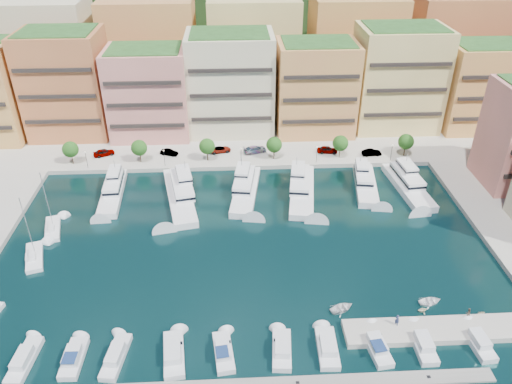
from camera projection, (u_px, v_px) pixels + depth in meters
ground at (246, 248)px, 92.66m from camera, size 400.00×400.00×0.00m
north_quay at (238, 117)px, 145.41m from camera, size 220.00×64.00×2.00m
hillside at (236, 66)px, 186.25m from camera, size 240.00×40.00×58.00m
finger_pier at (449, 332)px, 75.27m from camera, size 32.00×5.00×2.00m
apartment_1 at (66, 84)px, 127.46m from camera, size 20.00×16.50×26.80m
apartment_2 at (149, 93)px, 127.73m from camera, size 20.00×15.50×22.80m
apartment_3 at (231, 83)px, 129.57m from camera, size 22.00×16.50×25.80m
apartment_4 at (316, 88)px, 129.36m from camera, size 20.00×15.50×23.80m
apartment_5 at (398, 78)px, 131.25m from camera, size 22.00×16.50×26.80m
apartment_6 at (481, 87)px, 131.56m from camera, size 20.00×15.50×22.80m
backblock_0 at (47, 53)px, 144.82m from camera, size 26.00×18.00×30.00m
backblock_1 at (151, 52)px, 146.14m from camera, size 26.00×18.00×30.00m
backblock_2 at (253, 50)px, 147.46m from camera, size 26.00×18.00×30.00m
backblock_3 at (354, 49)px, 148.78m from camera, size 26.00×18.00×30.00m
backblock_4 at (452, 47)px, 150.10m from camera, size 26.00×18.00×30.00m
tree_0 at (70, 149)px, 116.92m from camera, size 3.80×3.80×5.65m
tree_1 at (139, 148)px, 117.62m from camera, size 3.80×3.80×5.65m
tree_2 at (207, 146)px, 118.33m from camera, size 3.80×3.80×5.65m
tree_3 at (274, 145)px, 119.03m from camera, size 3.80×3.80×5.65m
tree_4 at (340, 143)px, 119.74m from camera, size 3.80×3.80×5.65m
tree_5 at (406, 142)px, 120.44m from camera, size 3.80×3.80×5.65m
lamppost_0 at (86, 157)px, 115.62m from camera, size 0.30×0.30×4.20m
lamppost_1 at (164, 155)px, 116.41m from camera, size 0.30×0.30×4.20m
lamppost_2 at (241, 153)px, 117.20m from camera, size 0.30×0.30×4.20m
lamppost_3 at (317, 152)px, 118.00m from camera, size 0.30×0.30×4.20m
lamppost_4 at (392, 150)px, 118.79m from camera, size 0.30×0.30×4.20m
yacht_1 at (113, 190)px, 108.29m from camera, size 5.16×18.67×7.30m
yacht_2 at (180, 192)px, 107.25m from camera, size 9.16×23.24×7.30m
yacht_3 at (245, 187)px, 109.05m from camera, size 7.48×20.17×7.30m
yacht_4 at (302, 188)px, 109.05m from camera, size 8.05×21.63×7.30m
yacht_5 at (365, 182)px, 111.19m from camera, size 6.90×17.71×7.30m
yacht_6 at (407, 183)px, 110.68m from camera, size 6.81×19.99×7.30m
cruiser_0 at (24, 361)px, 70.05m from camera, size 3.15×8.31×2.55m
cruiser_1 at (74, 359)px, 70.33m from camera, size 2.79×7.13×2.66m
cruiser_2 at (116, 357)px, 70.61m from camera, size 3.47×8.25×2.55m
cruiser_3 at (174, 355)px, 70.97m from camera, size 3.76×8.50×2.55m
cruiser_4 at (224, 352)px, 71.26m from camera, size 3.40×7.48×2.66m
cruiser_5 at (282, 350)px, 71.66m from camera, size 3.29×7.48×2.55m
cruiser_6 at (327, 348)px, 71.95m from camera, size 3.12×7.61×2.55m
cruiser_7 at (376, 346)px, 72.23m from camera, size 3.51×7.88×2.66m
cruiser_8 at (422, 344)px, 72.56m from camera, size 2.62×7.43×2.55m
cruiser_9 at (478, 342)px, 72.93m from camera, size 3.06×7.50×2.55m
sailboat_2 at (53, 229)px, 97.24m from camera, size 4.70×8.80×13.20m
sailboat_1 at (34, 258)px, 89.86m from camera, size 5.23×8.97×13.20m
tender_2 at (430, 301)px, 80.29m from camera, size 4.17×3.32×0.77m
tender_3 at (481, 314)px, 77.96m from camera, size 1.96×1.84×0.83m
tender_0 at (342, 308)px, 78.99m from camera, size 4.77×4.17×0.82m
tender_1 at (422, 310)px, 78.66m from camera, size 1.82×1.63×0.86m
car_0 at (104, 152)px, 121.93m from camera, size 5.45×3.75×1.72m
car_1 at (169, 152)px, 122.25m from camera, size 4.63×2.89×1.44m
car_2 at (221, 150)px, 123.62m from camera, size 5.54×3.41×1.43m
car_3 at (255, 149)px, 123.38m from camera, size 6.27×4.11×1.69m
car_4 at (327, 150)px, 123.29m from camera, size 5.11×2.41×1.69m
car_5 at (372, 152)px, 122.10m from camera, size 4.82×2.01×1.55m
person_0 at (397, 320)px, 74.71m from camera, size 0.81×0.86×1.98m
person_1 at (468, 313)px, 76.15m from camera, size 0.86×0.68×1.71m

